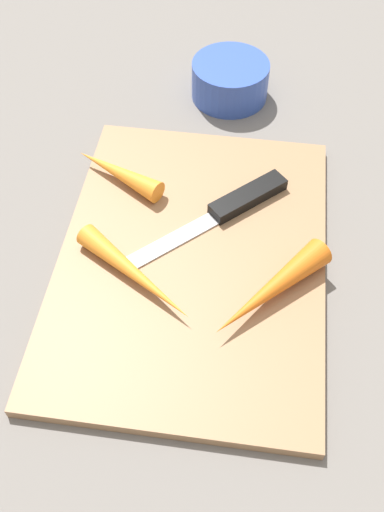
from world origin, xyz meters
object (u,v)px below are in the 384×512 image
(knife, at_px, (238,202))
(carrot_longest, at_px, (134,273))
(carrot_medium, at_px, (271,290))
(cutting_board, at_px, (192,260))
(small_bowl, at_px, (230,80))
(carrot_shortest, at_px, (118,172))

(knife, xyz_separation_m, carrot_longest, (0.11, -0.09, 0.01))
(carrot_medium, bearing_deg, cutting_board, -75.69)
(cutting_board, xyz_separation_m, small_bowl, (-0.27, 0.01, 0.02))
(knife, bearing_deg, small_bowl, -125.01)
(carrot_shortest, height_order, small_bowl, small_bowl)
(carrot_medium, distance_m, carrot_shortest, 0.22)
(carrot_medium, xyz_separation_m, carrot_shortest, (-0.13, -0.17, -0.00))
(cutting_board, distance_m, carrot_longest, 0.06)
(carrot_shortest, xyz_separation_m, small_bowl, (-0.18, 0.10, -0.00))
(knife, xyz_separation_m, carrot_medium, (0.11, 0.04, 0.01))
(cutting_board, xyz_separation_m, carrot_longest, (0.04, -0.05, 0.02))
(knife, height_order, carrot_medium, carrot_medium)
(cutting_board, height_order, carrot_medium, carrot_medium)
(small_bowl, bearing_deg, knife, 8.16)
(carrot_longest, height_order, carrot_shortest, same)
(carrot_medium, relative_size, carrot_shortest, 1.27)
(carrot_medium, bearing_deg, carrot_longest, -50.25)
(cutting_board, height_order, carrot_longest, carrot_longest)
(carrot_longest, relative_size, carrot_medium, 1.03)
(knife, bearing_deg, carrot_medium, 66.47)
(carrot_longest, distance_m, carrot_shortest, 0.14)
(carrot_medium, xyz_separation_m, small_bowl, (-0.31, -0.07, -0.00))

